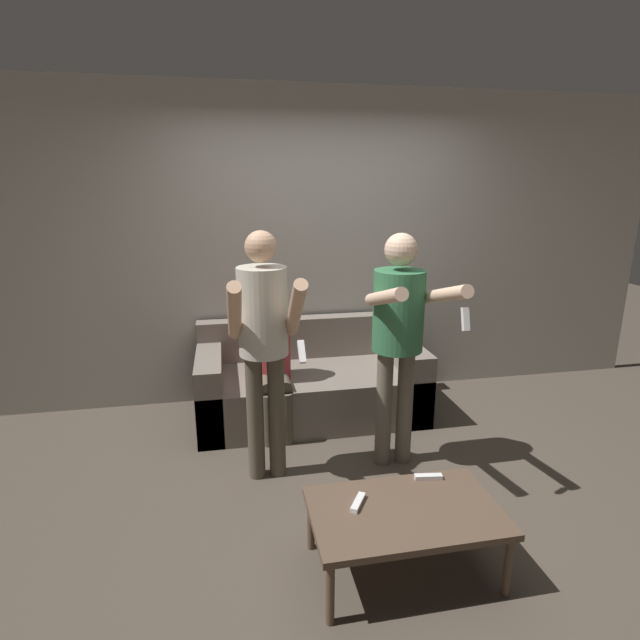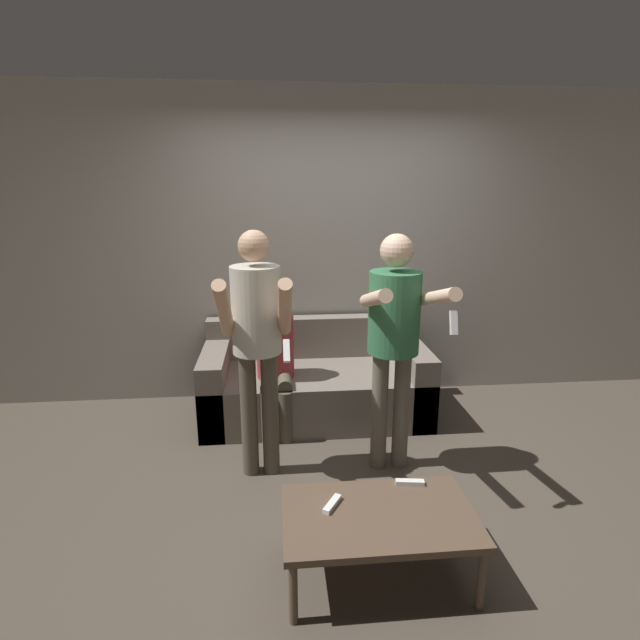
# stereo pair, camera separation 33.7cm
# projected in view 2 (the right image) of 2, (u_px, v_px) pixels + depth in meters

# --- Properties ---
(ground_plane) EXTENTS (14.00, 14.00, 0.00)m
(ground_plane) POSITION_uv_depth(u_px,v_px,m) (359.00, 491.00, 3.20)
(ground_plane) COLOR #4C4238
(wall_back) EXTENTS (6.40, 0.06, 2.70)m
(wall_back) POSITION_uv_depth(u_px,v_px,m) (331.00, 249.00, 4.41)
(wall_back) COLOR #B7B2A8
(wall_back) RESTS_ON ground_plane
(couch) EXTENTS (1.84, 0.89, 0.77)m
(couch) POSITION_uv_depth(u_px,v_px,m) (315.00, 384.00, 4.23)
(couch) COLOR slate
(couch) RESTS_ON ground_plane
(person_standing_left) EXTENTS (0.43, 0.64, 1.64)m
(person_standing_left) POSITION_uv_depth(u_px,v_px,m) (257.00, 330.00, 3.13)
(person_standing_left) COLOR brown
(person_standing_left) RESTS_ON ground_plane
(person_standing_right) EXTENTS (0.46, 0.75, 1.61)m
(person_standing_right) POSITION_uv_depth(u_px,v_px,m) (395.00, 327.00, 3.21)
(person_standing_right) COLOR #6B6051
(person_standing_right) RESTS_ON ground_plane
(person_seated) EXTENTS (0.30, 0.52, 1.12)m
(person_seated) POSITION_uv_depth(u_px,v_px,m) (275.00, 355.00, 3.91)
(person_seated) COLOR brown
(person_seated) RESTS_ON ground_plane
(coffee_table) EXTENTS (0.94, 0.57, 0.36)m
(coffee_table) POSITION_uv_depth(u_px,v_px,m) (379.00, 520.00, 2.43)
(coffee_table) COLOR brown
(coffee_table) RESTS_ON ground_plane
(remote_near) EXTENTS (0.11, 0.15, 0.02)m
(remote_near) POSITION_uv_depth(u_px,v_px,m) (332.00, 504.00, 2.47)
(remote_near) COLOR white
(remote_near) RESTS_ON coffee_table
(remote_far) EXTENTS (0.15, 0.06, 0.02)m
(remote_far) POSITION_uv_depth(u_px,v_px,m) (410.00, 482.00, 2.65)
(remote_far) COLOR white
(remote_far) RESTS_ON coffee_table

